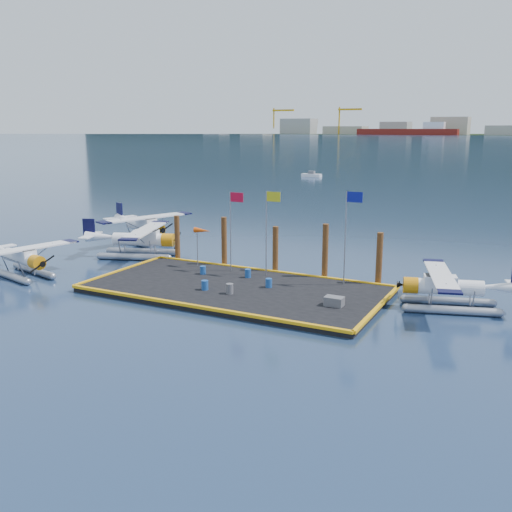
{
  "coord_description": "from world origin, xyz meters",
  "views": [
    {
      "loc": [
        18.43,
        -32.98,
        11.09
      ],
      "look_at": [
        0.58,
        2.0,
        2.21
      ],
      "focal_mm": 40.0,
      "sensor_mm": 36.0,
      "label": 1
    }
  ],
  "objects_px": {
    "drum_2": "(269,283)",
    "flagpole_blue": "(348,224)",
    "crate": "(334,301)",
    "piling_0": "(177,240)",
    "flagpole_yellow": "(269,220)",
    "piling_1": "(224,243)",
    "drum_5": "(248,273)",
    "seaplane_b": "(142,241)",
    "seaplane_c": "(144,228)",
    "piling_4": "(379,261)",
    "piling_3": "(325,253)",
    "seaplane_d": "(446,289)",
    "piling_2": "(275,251)",
    "drum_0": "(203,270)",
    "flagpole_red": "(233,219)",
    "seaplane_a": "(22,260)",
    "windsock": "(202,231)",
    "drum_3": "(205,285)",
    "drum_1": "(230,289)"
  },
  "relations": [
    {
      "from": "flagpole_red",
      "to": "piling_0",
      "type": "distance_m",
      "value": 6.84
    },
    {
      "from": "drum_5",
      "to": "flagpole_yellow",
      "type": "xyz_separation_m",
      "value": [
        1.07,
        1.25,
        3.8
      ]
    },
    {
      "from": "drum_5",
      "to": "seaplane_b",
      "type": "bearing_deg",
      "value": 165.58
    },
    {
      "from": "windsock",
      "to": "piling_1",
      "type": "relative_size",
      "value": 0.74
    },
    {
      "from": "flagpole_blue",
      "to": "piling_0",
      "type": "relative_size",
      "value": 1.62
    },
    {
      "from": "crate",
      "to": "piling_3",
      "type": "relative_size",
      "value": 0.27
    },
    {
      "from": "seaplane_c",
      "to": "flagpole_red",
      "type": "xyz_separation_m",
      "value": [
        13.99,
        -7.18,
        2.88
      ]
    },
    {
      "from": "flagpole_yellow",
      "to": "piling_0",
      "type": "xyz_separation_m",
      "value": [
        -9.2,
        1.6,
        -2.51
      ]
    },
    {
      "from": "flagpole_red",
      "to": "piling_1",
      "type": "height_order",
      "value": "flagpole_red"
    },
    {
      "from": "drum_1",
      "to": "drum_2",
      "type": "height_order",
      "value": "drum_1"
    },
    {
      "from": "piling_4",
      "to": "flagpole_yellow",
      "type": "bearing_deg",
      "value": -168.4
    },
    {
      "from": "seaplane_c",
      "to": "flagpole_blue",
      "type": "distance_m",
      "value": 24.28
    },
    {
      "from": "drum_0",
      "to": "seaplane_c",
      "type": "bearing_deg",
      "value": 143.93
    },
    {
      "from": "seaplane_c",
      "to": "drum_2",
      "type": "distance_m",
      "value": 21.02
    },
    {
      "from": "drum_0",
      "to": "seaplane_b",
      "type": "bearing_deg",
      "value": 156.42
    },
    {
      "from": "seaplane_b",
      "to": "seaplane_d",
      "type": "xyz_separation_m",
      "value": [
        25.88,
        -3.04,
        -0.15
      ]
    },
    {
      "from": "seaplane_c",
      "to": "drum_5",
      "type": "xyz_separation_m",
      "value": [
        15.91,
        -8.43,
        -0.81
      ]
    },
    {
      "from": "windsock",
      "to": "seaplane_d",
      "type": "bearing_deg",
      "value": -3.68
    },
    {
      "from": "seaplane_c",
      "to": "piling_0",
      "type": "height_order",
      "value": "piling_0"
    },
    {
      "from": "drum_0",
      "to": "piling_0",
      "type": "height_order",
      "value": "piling_0"
    },
    {
      "from": "drum_2",
      "to": "flagpole_blue",
      "type": "bearing_deg",
      "value": 32.71
    },
    {
      "from": "seaplane_c",
      "to": "flagpole_yellow",
      "type": "height_order",
      "value": "flagpole_yellow"
    },
    {
      "from": "flagpole_yellow",
      "to": "piling_1",
      "type": "relative_size",
      "value": 1.48
    },
    {
      "from": "seaplane_b",
      "to": "flagpole_red",
      "type": "xyz_separation_m",
      "value": [
        10.13,
        -1.85,
        2.94
      ]
    },
    {
      "from": "seaplane_b",
      "to": "windsock",
      "type": "relative_size",
      "value": 2.98
    },
    {
      "from": "seaplane_d",
      "to": "piling_3",
      "type": "relative_size",
      "value": 1.95
    },
    {
      "from": "crate",
      "to": "piling_0",
      "type": "xyz_separation_m",
      "value": [
        -16.0,
        6.42,
        1.31
      ]
    },
    {
      "from": "seaplane_d",
      "to": "piling_4",
      "type": "bearing_deg",
      "value": 44.0
    },
    {
      "from": "seaplane_d",
      "to": "windsock",
      "type": "distance_m",
      "value": 18.62
    },
    {
      "from": "seaplane_a",
      "to": "windsock",
      "type": "xyz_separation_m",
      "value": [
        11.26,
        7.54,
        1.9
      ]
    },
    {
      "from": "drum_2",
      "to": "piling_4",
      "type": "bearing_deg",
      "value": 35.44
    },
    {
      "from": "drum_2",
      "to": "piling_0",
      "type": "relative_size",
      "value": 0.16
    },
    {
      "from": "piling_0",
      "to": "piling_4",
      "type": "relative_size",
      "value": 1.0
    },
    {
      "from": "drum_2",
      "to": "flagpole_red",
      "type": "xyz_separation_m",
      "value": [
        -4.43,
        2.93,
        3.68
      ]
    },
    {
      "from": "drum_5",
      "to": "piling_1",
      "type": "bearing_deg",
      "value": 141.92
    },
    {
      "from": "piling_3",
      "to": "piling_4",
      "type": "xyz_separation_m",
      "value": [
        4.0,
        0.0,
        -0.15
      ]
    },
    {
      "from": "seaplane_c",
      "to": "drum_2",
      "type": "xyz_separation_m",
      "value": [
        18.41,
        -10.11,
        -0.81
      ]
    },
    {
      "from": "drum_2",
      "to": "seaplane_c",
      "type": "bearing_deg",
      "value": 151.23
    },
    {
      "from": "piling_2",
      "to": "flagpole_red",
      "type": "bearing_deg",
      "value": -150.2
    },
    {
      "from": "seaplane_d",
      "to": "windsock",
      "type": "height_order",
      "value": "windsock"
    },
    {
      "from": "piling_2",
      "to": "piling_4",
      "type": "xyz_separation_m",
      "value": [
        8.0,
        0.0,
        0.1
      ]
    },
    {
      "from": "drum_3",
      "to": "piling_4",
      "type": "distance_m",
      "value": 12.24
    },
    {
      "from": "seaplane_d",
      "to": "flagpole_blue",
      "type": "bearing_deg",
      "value": 63.38
    },
    {
      "from": "drum_1",
      "to": "crate",
      "type": "height_order",
      "value": "drum_1"
    },
    {
      "from": "seaplane_b",
      "to": "crate",
      "type": "distance_m",
      "value": 21.02
    },
    {
      "from": "drum_1",
      "to": "piling_1",
      "type": "bearing_deg",
      "value": 122.5
    },
    {
      "from": "seaplane_b",
      "to": "crate",
      "type": "relative_size",
      "value": 8.13
    },
    {
      "from": "seaplane_c",
      "to": "piling_0",
      "type": "distance_m",
      "value": 9.59
    },
    {
      "from": "drum_0",
      "to": "piling_4",
      "type": "height_order",
      "value": "piling_4"
    },
    {
      "from": "seaplane_d",
      "to": "drum_1",
      "type": "bearing_deg",
      "value": 91.65
    }
  ]
}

